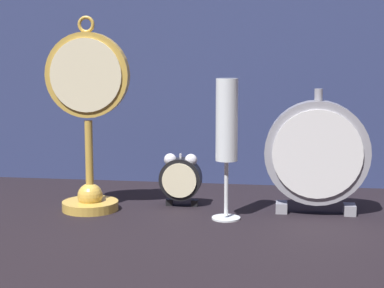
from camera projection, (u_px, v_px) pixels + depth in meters
ground_plane at (185, 223)px, 1.06m from camera, size 4.00×4.00×0.00m
fabric_backdrop_drape at (209, 30)px, 1.33m from camera, size 1.39×0.01×0.65m
pocket_watch_on_stand at (88, 121)px, 1.12m from camera, size 0.15×0.10×0.34m
alarm_clock_twin_bell at (181, 177)px, 1.17m from camera, size 0.08×0.03×0.10m
mantel_clock_silver at (317, 153)px, 1.10m from camera, size 0.18×0.04×0.22m
champagne_flute at (227, 130)px, 1.06m from camera, size 0.05×0.05×0.24m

